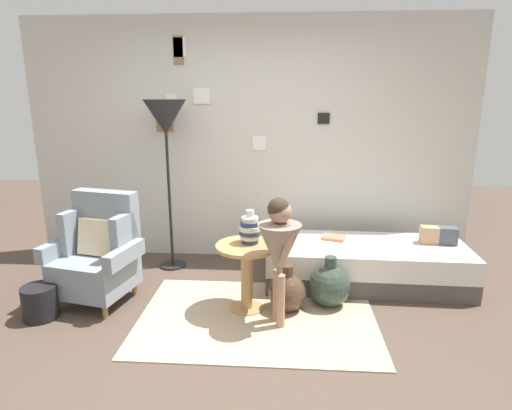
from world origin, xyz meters
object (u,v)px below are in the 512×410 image
object	(u,v)px
daybed	(365,264)
vase_striped	(250,229)
person_child	(279,246)
demijohn_far	(329,285)
side_table	(247,265)
magazine_basket	(40,302)
armchair	(98,253)
floor_lamp	(166,123)
book_on_daybed	(334,238)
demijohn_near	(287,292)

from	to	relation	value
daybed	vase_striped	xyz separation A→B (m)	(-1.09, -0.56, 0.51)
daybed	person_child	xyz separation A→B (m)	(-0.83, -0.85, 0.47)
demijohn_far	vase_striped	bearing A→B (deg)	-173.92
side_table	vase_striped	world-z (taller)	vase_striped
side_table	magazine_basket	size ratio (longest dim) A/B	2.11
armchair	floor_lamp	size ratio (longest dim) A/B	0.55
armchair	book_on_daybed	size ratio (longest dim) A/B	4.41
book_on_daybed	demijohn_far	bearing A→B (deg)	-98.40
daybed	magazine_basket	bearing A→B (deg)	-162.57
magazine_basket	person_child	bearing A→B (deg)	0.96
daybed	demijohn_near	size ratio (longest dim) A/B	4.70
floor_lamp	demijohn_near	distance (m)	2.04
armchair	person_child	size ratio (longest dim) A/B	0.92
demijohn_near	demijohn_far	size ratio (longest dim) A/B	0.91
daybed	person_child	size ratio (longest dim) A/B	1.82
armchair	vase_striped	world-z (taller)	armchair
daybed	demijohn_near	world-z (taller)	demijohn_near
daybed	demijohn_far	size ratio (longest dim) A/B	4.26
book_on_daybed	demijohn_near	world-z (taller)	book_on_daybed
demijohn_far	demijohn_near	bearing A→B (deg)	-162.34
vase_striped	demijohn_far	xyz separation A→B (m)	(0.69, 0.07, -0.52)
armchair	floor_lamp	distance (m)	1.42
floor_lamp	vase_striped	bearing A→B (deg)	-43.04
book_on_daybed	magazine_basket	bearing A→B (deg)	-157.96
side_table	demijohn_far	xyz separation A→B (m)	(0.71, 0.12, -0.23)
person_child	demijohn_far	xyz separation A→B (m)	(0.44, 0.36, -0.48)
person_child	demijohn_far	size ratio (longest dim) A/B	2.34
vase_striped	person_child	distance (m)	0.38
armchair	demijohn_far	bearing A→B (deg)	0.44
armchair	vase_striped	size ratio (longest dim) A/B	3.39
demijohn_near	magazine_basket	xyz separation A→B (m)	(-2.04, -0.27, -0.03)
person_child	demijohn_far	distance (m)	0.74
person_child	book_on_daybed	xyz separation A→B (m)	(0.53, 0.98, -0.25)
book_on_daybed	armchair	bearing A→B (deg)	-163.39
side_table	floor_lamp	world-z (taller)	floor_lamp
magazine_basket	book_on_daybed	bearing A→B (deg)	22.04
floor_lamp	demijohn_near	xyz separation A→B (m)	(1.23, -0.90, -1.36)
vase_striped	demijohn_near	bearing A→B (deg)	-7.84
daybed	vase_striped	bearing A→B (deg)	-152.54
demijohn_near	magazine_basket	world-z (taller)	demijohn_near
demijohn_near	vase_striped	bearing A→B (deg)	172.16
floor_lamp	demijohn_near	bearing A→B (deg)	-36.01
floor_lamp	person_child	bearing A→B (deg)	-44.27
person_child	demijohn_near	world-z (taller)	person_child
demijohn_far	magazine_basket	distance (m)	2.44
demijohn_far	magazine_basket	bearing A→B (deg)	-170.82
daybed	magazine_basket	xyz separation A→B (m)	(-2.80, -0.88, -0.06)
daybed	book_on_daybed	xyz separation A→B (m)	(-0.30, 0.13, 0.22)
floor_lamp	armchair	bearing A→B (deg)	-119.35
side_table	demijohn_far	bearing A→B (deg)	9.77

